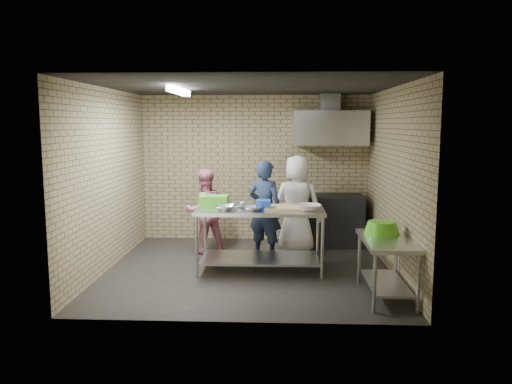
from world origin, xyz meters
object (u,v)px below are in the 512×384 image
(prep_table, at_px, (260,239))
(green_basin, at_px, (382,228))
(woman_white, at_px, (297,204))
(side_counter, at_px, (386,268))
(woman_pink, at_px, (204,211))
(stove, at_px, (329,220))
(blue_tub, at_px, (263,205))
(bottle_green, at_px, (354,133))
(green_crate, at_px, (214,201))
(man_navy, at_px, (265,210))

(prep_table, height_order, green_basin, prep_table)
(prep_table, relative_size, woman_white, 1.13)
(side_counter, height_order, woman_pink, woman_pink)
(stove, distance_m, woman_white, 0.91)
(prep_table, relative_size, blue_tub, 9.00)
(woman_pink, bearing_deg, blue_tub, 107.40)
(stove, relative_size, bottle_green, 8.00)
(stove, distance_m, woman_pink, 2.28)
(side_counter, relative_size, woman_pink, 0.84)
(woman_white, bearing_deg, green_basin, 133.08)
(woman_white, bearing_deg, woman_pink, 18.71)
(stove, xyz_separation_m, green_crate, (-1.88, -1.53, 0.57))
(side_counter, relative_size, man_navy, 0.75)
(bottle_green, distance_m, woman_white, 1.78)
(green_basin, distance_m, woman_pink, 3.16)
(prep_table, xyz_separation_m, woman_pink, (-0.98, 0.96, 0.25))
(blue_tub, bearing_deg, woman_pink, 134.02)
(green_crate, bearing_deg, green_basin, -22.87)
(prep_table, bearing_deg, woman_pink, 135.42)
(side_counter, xyz_separation_m, woman_pink, (-2.60, 2.07, 0.34))
(blue_tub, bearing_deg, bottle_green, 51.51)
(stove, distance_m, bottle_green, 1.65)
(side_counter, relative_size, green_basin, 2.61)
(stove, relative_size, green_basin, 2.61)
(green_basin, bearing_deg, man_navy, 135.78)
(green_crate, distance_m, bottle_green, 3.09)
(blue_tub, xyz_separation_m, man_navy, (0.00, 0.76, -0.21))
(green_crate, xyz_separation_m, blue_tub, (0.75, -0.22, -0.02))
(woman_pink, xyz_separation_m, woman_white, (1.56, 0.10, 0.11))
(blue_tub, height_order, bottle_green, bottle_green)
(woman_white, bearing_deg, green_crate, 51.31)
(stove, bearing_deg, man_navy, -138.71)
(blue_tub, xyz_separation_m, bottle_green, (1.58, 1.99, 1.01))
(green_basin, distance_m, man_navy, 2.17)
(side_counter, relative_size, stove, 1.00)
(green_crate, bearing_deg, prep_table, -9.73)
(prep_table, bearing_deg, green_basin, -27.96)
(man_navy, distance_m, woman_pink, 1.08)
(blue_tub, distance_m, woman_white, 1.29)
(bottle_green, height_order, woman_white, bottle_green)
(blue_tub, relative_size, man_navy, 0.13)
(bottle_green, bearing_deg, green_crate, -142.83)
(stove, relative_size, woman_pink, 0.84)
(stove, bearing_deg, blue_tub, -122.89)
(blue_tub, xyz_separation_m, woman_pink, (-1.03, 1.06, -0.29))
(stove, xyz_separation_m, green_basin, (0.43, -2.50, 0.38))
(prep_table, relative_size, green_crate, 4.50)
(green_crate, distance_m, green_basin, 2.51)
(green_basin, height_order, man_navy, man_navy)
(bottle_green, bearing_deg, woman_pink, -160.46)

